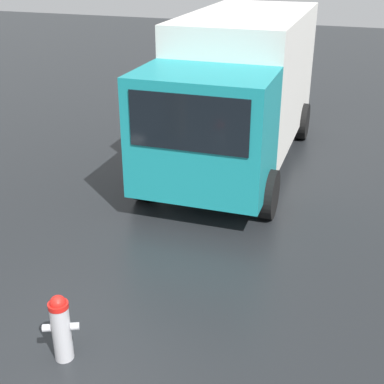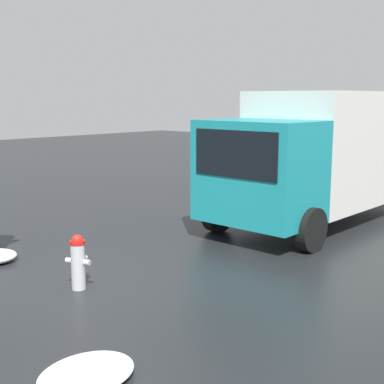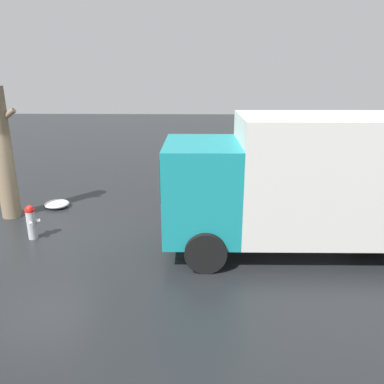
# 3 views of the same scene
# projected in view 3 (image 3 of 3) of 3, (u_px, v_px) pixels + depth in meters

# --- Properties ---
(ground_plane) EXTENTS (60.00, 60.00, 0.00)m
(ground_plane) POSITION_uv_depth(u_px,v_px,m) (34.00, 238.00, 9.66)
(ground_plane) COLOR black
(fire_hydrant) EXTENTS (0.35, 0.43, 0.90)m
(fire_hydrant) POSITION_uv_depth(u_px,v_px,m) (31.00, 222.00, 9.52)
(fire_hydrant) COLOR #B7B7BC
(fire_hydrant) RESTS_ON ground_plane
(tree_trunk) EXTENTS (0.81, 0.54, 3.75)m
(tree_trunk) POSITION_uv_depth(u_px,v_px,m) (3.00, 154.00, 10.57)
(tree_trunk) COLOR #7F6B51
(tree_trunk) RESTS_ON ground_plane
(delivery_truck) EXTENTS (6.80, 2.76, 3.19)m
(delivery_truck) POSITION_uv_depth(u_px,v_px,m) (316.00, 179.00, 8.66)
(delivery_truck) COLOR teal
(delivery_truck) RESTS_ON ground_plane
(snow_pile_by_hydrant) EXTENTS (0.76, 0.74, 0.22)m
(snow_pile_by_hydrant) POSITION_uv_depth(u_px,v_px,m) (57.00, 204.00, 11.85)
(snow_pile_by_hydrant) COLOR white
(snow_pile_by_hydrant) RESTS_ON ground_plane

